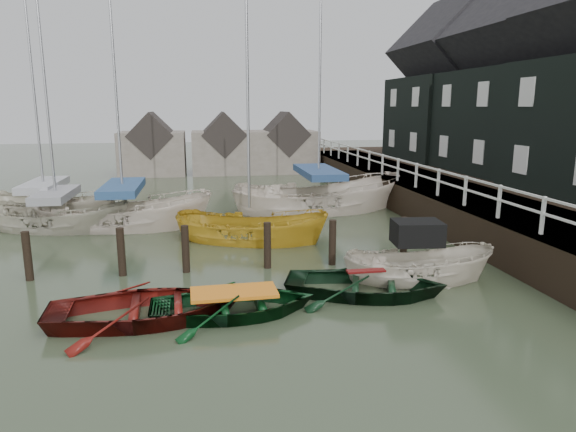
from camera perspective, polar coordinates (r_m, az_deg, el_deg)
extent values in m
plane|color=#303A25|center=(12.62, -5.98, -10.14)|extent=(120.00, 120.00, 0.00)
cube|color=black|center=(24.17, 15.36, 3.67)|extent=(3.00, 32.00, 0.20)
cube|color=silver|center=(23.45, 12.16, 6.17)|extent=(0.06, 32.00, 0.06)
cube|color=silver|center=(23.49, 12.11, 5.20)|extent=(0.06, 32.00, 0.06)
cube|color=black|center=(27.16, 25.78, 0.78)|extent=(14.00, 38.00, 1.50)
cube|color=black|center=(28.40, 24.19, 9.52)|extent=(6.00, 7.00, 5.00)
cube|color=black|center=(28.60, 24.96, 18.03)|extent=(6.11, 7.14, 6.11)
cube|color=black|center=(34.45, 17.69, 10.27)|extent=(6.40, 7.00, 5.00)
cube|color=black|center=(34.62, 18.16, 17.30)|extent=(6.52, 7.14, 6.52)
cylinder|color=black|center=(16.01, -26.90, -4.68)|extent=(0.22, 0.22, 1.80)
cylinder|color=black|center=(15.45, -17.99, -4.53)|extent=(0.22, 0.22, 1.80)
cylinder|color=black|center=(15.28, -11.29, -4.34)|extent=(0.22, 0.22, 1.80)
cylinder|color=black|center=(15.39, -2.30, -3.99)|extent=(0.22, 0.22, 1.80)
cylinder|color=black|center=(15.76, 4.95, -3.64)|extent=(0.22, 0.22, 1.80)
cylinder|color=black|center=(16.47, 12.72, -3.20)|extent=(0.22, 0.22, 1.80)
cube|color=#665B51|center=(37.95, -14.77, 6.77)|extent=(4.50, 4.00, 3.00)
cube|color=#282321|center=(37.86, -14.88, 8.73)|extent=(3.18, 4.08, 3.18)
cube|color=#665B51|center=(37.84, -7.16, 7.06)|extent=(4.50, 4.00, 3.00)
cube|color=#282321|center=(37.75, -7.21, 9.02)|extent=(3.18, 4.08, 3.18)
cube|color=#665B51|center=(38.31, -0.37, 7.21)|extent=(4.50, 4.00, 3.00)
cube|color=#282321|center=(38.22, -0.37, 9.15)|extent=(3.18, 4.08, 3.18)
imported|color=#59110C|center=(12.33, -15.36, -11.08)|extent=(4.49, 3.33, 0.89)
imported|color=black|center=(12.27, -5.97, -10.80)|extent=(3.91, 2.84, 0.79)
imported|color=black|center=(13.53, 8.57, -8.65)|extent=(4.80, 4.06, 0.85)
imported|color=beige|center=(14.76, 14.19, -7.10)|extent=(4.31, 2.01, 1.61)
cube|color=black|center=(14.56, 14.15, -1.80)|extent=(1.40, 1.14, 0.65)
imported|color=#BBB6A0|center=(22.22, -24.10, -1.35)|extent=(6.36, 3.92, 2.30)
cylinder|color=#B2B2B7|center=(21.72, -25.40, 13.15)|extent=(0.10, 0.10, 8.64)
cube|color=gray|center=(21.97, -24.41, 2.17)|extent=(3.49, 2.12, 0.30)
imported|color=beige|center=(21.64, -17.65, -1.20)|extent=(7.30, 3.53, 2.71)
cylinder|color=#B2B2B7|center=(21.16, -18.76, 15.56)|extent=(0.10, 0.10, 9.55)
cube|color=navy|center=(21.34, -17.92, 3.02)|extent=(4.01, 1.90, 0.30)
imported|color=gold|center=(18.64, -4.25, -2.73)|extent=(6.10, 4.17, 2.21)
cylinder|color=#B2B2B7|center=(18.03, -4.51, 13.09)|extent=(0.10, 0.10, 7.74)
imported|color=beige|center=(23.86, 3.37, 0.56)|extent=(8.17, 3.49, 3.09)
cylinder|color=#B2B2B7|center=(23.47, 3.59, 17.03)|extent=(0.10, 0.10, 10.18)
cube|color=navy|center=(23.57, 3.43, 4.90)|extent=(4.49, 1.86, 0.30)
imported|color=beige|center=(24.28, -25.21, -0.38)|extent=(6.95, 4.72, 2.51)
cylinder|color=#B2B2B7|center=(23.81, -26.35, 11.88)|extent=(0.10, 0.10, 7.60)
cube|color=#9C9DA2|center=(24.03, -25.54, 3.12)|extent=(3.81, 2.56, 0.30)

